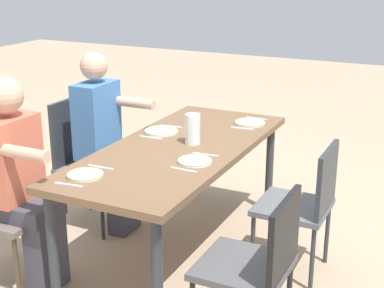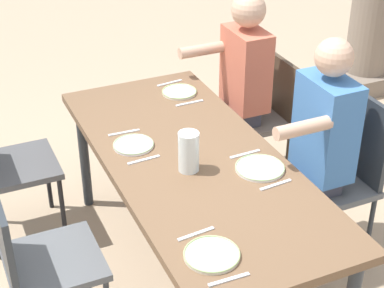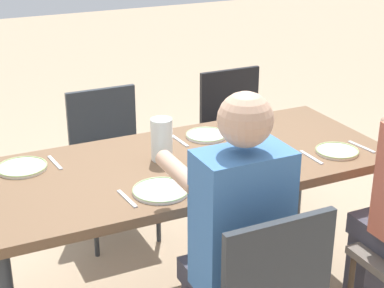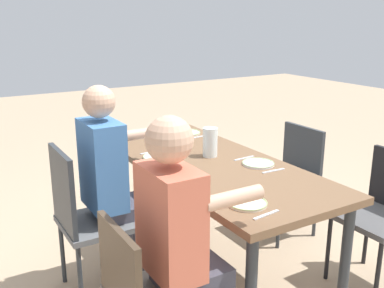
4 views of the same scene
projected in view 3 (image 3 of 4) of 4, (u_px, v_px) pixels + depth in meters
name	position (u px, v px, depth m)	size (l,w,h in m)	color
dining_table	(184.00, 174.00, 2.92)	(1.96, 0.84, 0.77)	brown
chair_west_south	(238.00, 128.00, 3.99)	(0.44, 0.44, 0.87)	#4F4F50
chair_mid_south	(110.00, 153.00, 3.65)	(0.44, 0.44, 0.86)	#5B5E61
diner_woman_green	(232.00, 244.00, 2.34)	(0.35, 0.49, 1.32)	#3F3F4C
plate_0	(337.00, 151.00, 2.98)	(0.21, 0.21, 0.02)	silver
fork_0	(362.00, 147.00, 3.04)	(0.02, 0.17, 0.01)	silver
spoon_0	(311.00, 157.00, 2.92)	(0.02, 0.17, 0.01)	silver
plate_1	(206.00, 135.00, 3.18)	(0.21, 0.21, 0.02)	white
fork_1	(232.00, 132.00, 3.24)	(0.02, 0.17, 0.01)	silver
spoon_1	(180.00, 141.00, 3.12)	(0.02, 0.17, 0.01)	silver
plate_2	(161.00, 190.00, 2.59)	(0.24, 0.24, 0.02)	white
fork_2	(193.00, 185.00, 2.65)	(0.02, 0.17, 0.01)	silver
spoon_2	(127.00, 199.00, 2.53)	(0.02, 0.17, 0.01)	silver
plate_3	(22.00, 167.00, 2.81)	(0.23, 0.23, 0.02)	silver
fork_3	(55.00, 163.00, 2.87)	(0.02, 0.17, 0.01)	silver
water_pitcher	(162.00, 142.00, 2.88)	(0.10, 0.10, 0.20)	white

